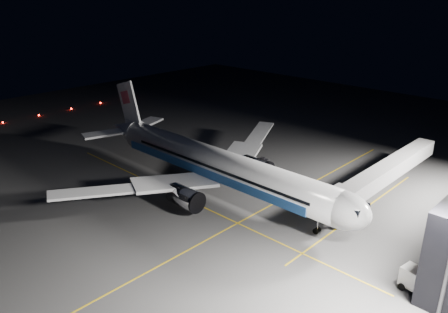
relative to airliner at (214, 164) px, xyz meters
The scene contains 12 objects.
ground 5.27m from the airliner, ahead, with size 200.00×200.00×0.00m, color #4C4C4F.
guide_line_main 12.22m from the airliner, ahead, with size 0.25×80.00×0.01m, color gold.
guide_line_cross 7.99m from the airliner, 79.83° to the right, with size 70.00×0.25×0.01m, color gold.
guide_line_side 25.67m from the airliner, 23.43° to the left, with size 0.25×40.00×0.01m, color gold.
airliner is the anchor object (origin of this frame).
jet_bridge 29.31m from the airliner, 38.04° to the left, with size 3.60×34.40×6.30m.
taxiway_lights 71.10m from the airliner, behind, with size 0.44×60.44×0.44m.
service_truck 38.71m from the airliner, ahead, with size 5.96×3.20×2.90m.
baggage_tug 16.37m from the airliner, 95.69° to the left, with size 2.49×2.23×1.50m.
safety_cone_a 8.12m from the airliner, 141.94° to the left, with size 0.37×0.37×0.55m, color orange.
safety_cone_b 15.26m from the airliner, 75.60° to the left, with size 0.38×0.38×0.56m, color orange.
safety_cone_c 15.33m from the airliner, 112.48° to the left, with size 0.34×0.34×0.51m, color orange.
Camera 1 is at (49.64, -50.51, 34.16)m, focal length 35.00 mm.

